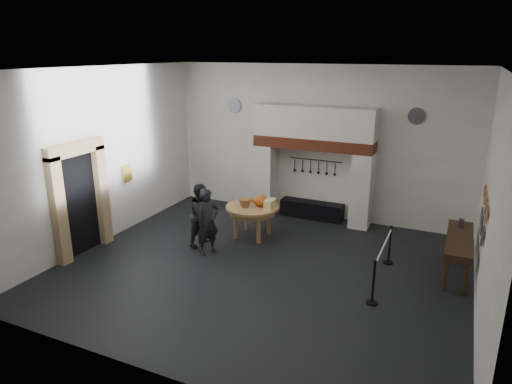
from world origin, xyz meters
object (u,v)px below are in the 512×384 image
at_px(visitor_far, 202,215).
at_px(work_table, 252,207).
at_px(iron_range, 312,210).
at_px(visitor_near, 208,222).
at_px(barrier_post_near, 373,283).
at_px(barrier_post_far, 390,246).
at_px(side_table, 460,238).

bearing_deg(visitor_far, work_table, -34.67).
relative_size(iron_range, visitor_near, 1.14).
height_order(visitor_near, barrier_post_near, visitor_near).
height_order(work_table, barrier_post_far, barrier_post_far).
bearing_deg(barrier_post_far, iron_range, 140.07).
height_order(side_table, barrier_post_far, same).
bearing_deg(work_table, iron_range, 63.85).
height_order(iron_range, barrier_post_far, barrier_post_far).
height_order(barrier_post_near, barrier_post_far, same).
distance_m(side_table, barrier_post_far, 1.53).
xyz_separation_m(iron_range, barrier_post_near, (2.63, -4.20, 0.20)).
bearing_deg(iron_range, work_table, -116.15).
distance_m(work_table, visitor_far, 1.39).
distance_m(iron_range, visitor_near, 3.87).
bearing_deg(side_table, barrier_post_near, -125.29).
bearing_deg(visitor_near, work_table, 6.97).
xyz_separation_m(visitor_near, side_table, (5.67, 1.37, 0.03)).
height_order(iron_range, visitor_near, visitor_near).
height_order(iron_range, work_table, work_table).
bearing_deg(barrier_post_far, side_table, 3.04).
xyz_separation_m(visitor_far, barrier_post_near, (4.59, -1.11, -0.37)).
bearing_deg(barrier_post_near, visitor_near, 170.36).
xyz_separation_m(iron_range, side_table, (4.10, -2.12, 0.62)).
height_order(side_table, barrier_post_near, same).
height_order(work_table, side_table, side_table).
relative_size(iron_range, visitor_far, 1.16).
xyz_separation_m(iron_range, visitor_near, (-1.57, -3.49, 0.59)).
relative_size(side_table, barrier_post_near, 2.44).
xyz_separation_m(visitor_near, barrier_post_far, (4.19, 1.29, -0.39)).
distance_m(visitor_near, side_table, 5.83).
relative_size(work_table, side_table, 0.65).
xyz_separation_m(work_table, visitor_far, (-0.95, -1.02, -0.02)).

